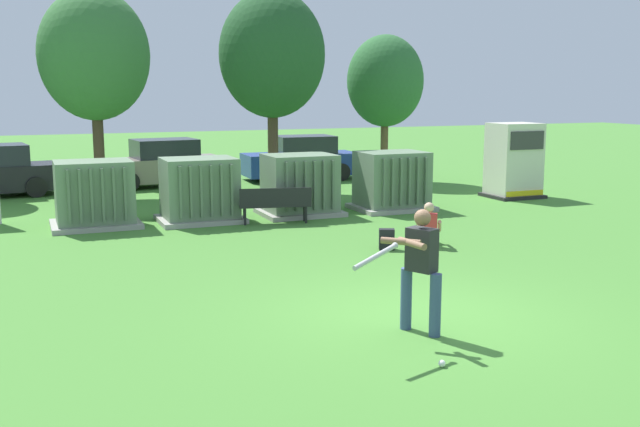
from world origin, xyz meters
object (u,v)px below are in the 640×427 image
Objects in this scene: parked_car_right_of_center at (301,159)px; transformer_mid_east at (300,186)px; generator_enclosure at (514,161)px; sports_ball at (442,364)px; seated_spectator at (429,228)px; transformer_east at (392,182)px; transformer_mid_west at (200,191)px; park_bench at (275,203)px; batter at (419,265)px; transformer_west at (94,195)px; backpack at (387,240)px; parked_car_left_of_center at (162,164)px.

transformer_mid_east is at bearing -110.87° from parked_car_right_of_center.
generator_enclosure is at bearing -56.07° from parked_car_right_of_center.
sports_ball is 0.09× the size of seated_spectator.
transformer_east and parked_car_right_of_center have the same top height.
park_bench is (1.68, -1.04, -0.25)m from transformer_mid_west.
batter is at bearing -105.33° from parked_car_right_of_center.
transformer_mid_east is 1.14× the size of park_bench.
park_bench is (4.22, -1.30, -0.25)m from transformer_west.
park_bench is 4.19× the size of backpack.
park_bench is at bearing -166.75° from transformer_east.
backpack reaches higher than sports_ball.
batter is at bearing -88.36° from parked_car_left_of_center.
transformer_mid_east and parked_car_right_of_center have the same top height.
batter is at bearing -85.11° from transformer_mid_west.
transformer_mid_west is 5.40m from transformer_east.
transformer_west is 1.21× the size of batter.
transformer_mid_east is 7.30m from generator_enclosure.
backpack is at bearing -58.74° from transformer_mid_west.
transformer_mid_west and parked_car_left_of_center have the same top height.
transformer_west and transformer_east have the same top height.
transformer_west is at bearing 142.24° from seated_spectator.
batter is at bearing -131.80° from generator_enclosure.
transformer_west is 0.91× the size of generator_enclosure.
backpack is 0.10× the size of parked_car_right_of_center.
sports_ball is at bearing -114.53° from transformer_east.
generator_enclosure is at bearing 40.89° from seated_spectator.
generator_enclosure reaches higher than sports_ball.
transformer_west is 1.14× the size of park_bench.
transformer_west reaches higher than seated_spectator.
transformer_east reaches higher than seated_spectator.
transformer_east is 3.83m from park_bench.
transformer_mid_east is 4.77× the size of backpack.
transformer_mid_west is at bearing 121.26° from backpack.
transformer_west is 4.77× the size of backpack.
transformer_mid_west is 1.21× the size of batter.
parked_car_left_of_center is at bearing 144.89° from generator_enclosure.
parked_car_left_of_center is (2.89, 7.05, -0.04)m from transformer_west.
transformer_mid_east is 0.48× the size of parked_car_left_of_center.
batter is at bearing -100.99° from transformer_mid_east.
sports_ball is at bearing -87.45° from transformer_mid_west.
transformer_east is 10.59m from batter.
transformer_east is 0.49× the size of parked_car_right_of_center.
transformer_east reaches higher than sports_ball.
parked_car_right_of_center is at bearing 52.87° from transformer_mid_west.
transformer_mid_west and parked_car_right_of_center have the same top height.
parked_car_right_of_center is (2.59, 12.00, 0.54)m from backpack.
transformer_mid_west is at bearing -176.99° from generator_enclosure.
transformer_west is 10.63m from parked_car_right_of_center.
transformer_east is at bearing -3.36° from transformer_mid_east.
seated_spectator is 1.03m from backpack.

